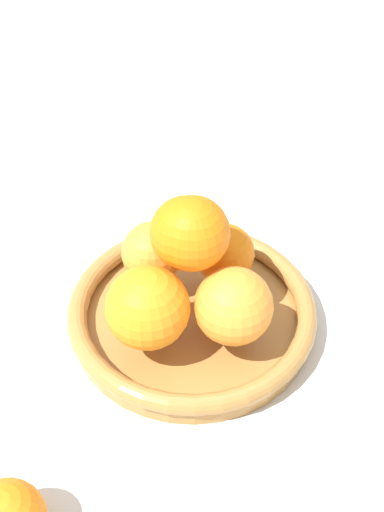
% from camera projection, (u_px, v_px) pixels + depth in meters
% --- Properties ---
extents(ground_plane, '(4.00, 4.00, 0.00)m').
position_uv_depth(ground_plane, '(192.00, 325.00, 0.77)').
color(ground_plane, beige).
extents(fruit_bowl, '(0.26, 0.26, 0.04)m').
position_uv_depth(fruit_bowl, '(192.00, 314.00, 0.76)').
color(fruit_bowl, '#A57238').
rests_on(fruit_bowl, ground_plane).
extents(orange_pile, '(0.18, 0.18, 0.13)m').
position_uv_depth(orange_pile, '(188.00, 269.00, 0.70)').
color(orange_pile, orange).
rests_on(orange_pile, fruit_bowl).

